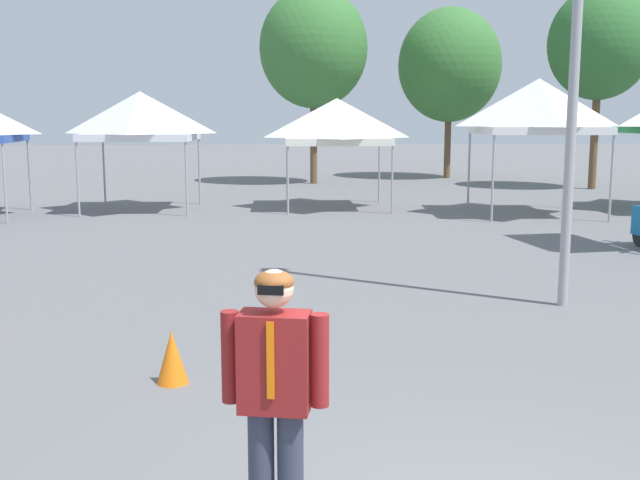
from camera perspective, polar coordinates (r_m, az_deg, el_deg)
canopy_tent_far_right at (r=22.40m, az=-13.25°, el=8.99°), size 3.15×3.15×3.36m
canopy_tent_right_of_center at (r=22.33m, az=1.26°, el=8.84°), size 3.10×3.10×3.18m
canopy_tent_behind_right at (r=21.61m, az=15.97°, el=9.57°), size 3.37×3.37×3.66m
person_foreground at (r=4.66m, az=-3.37°, el=-11.24°), size 0.64×0.32×1.78m
tree_behind_tents_right at (r=30.20m, az=20.14°, el=13.58°), size 3.68×3.68×7.29m
tree_behind_tents_left at (r=30.77m, az=-0.49°, el=14.12°), size 4.23×4.23×7.64m
tree_behind_tents_center at (r=33.94m, az=9.65°, el=12.73°), size 4.39×4.39×7.25m
traffic_cone_lot_center at (r=7.90m, az=-10.98°, el=-8.56°), size 0.32×0.32×0.54m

